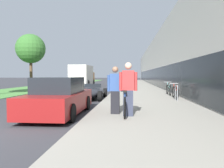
{
  "coord_description": "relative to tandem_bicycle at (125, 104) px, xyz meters",
  "views": [
    {
      "loc": [
        4.56,
        -4.76,
        1.5
      ],
      "look_at": [
        3.05,
        13.17,
        0.75
      ],
      "focal_mm": 35.0,
      "sensor_mm": 36.0,
      "label": 1
    }
  ],
  "objects": [
    {
      "name": "cruiser_bike_nearest",
      "position": [
        2.84,
        5.51,
        -0.0
      ],
      "size": [
        0.52,
        1.7,
        0.88
      ],
      "color": "black",
      "rests_on": "sidewalk_slab"
    },
    {
      "name": "sidewalk_slab",
      "position": [
        1.0,
        18.1,
        -0.43
      ],
      "size": [
        4.68,
        70.0,
        0.11
      ],
      "color": "gray",
      "rests_on": "ground"
    },
    {
      "name": "person_rider",
      "position": [
        0.1,
        -0.28,
        0.53
      ],
      "size": [
        0.62,
        0.24,
        1.81
      ],
      "color": "#33384C",
      "rests_on": "sidewalk_slab"
    },
    {
      "name": "storefront_facade",
      "position": [
        8.37,
        26.1,
        2.79
      ],
      "size": [
        10.01,
        70.0,
        6.58
      ],
      "color": "silver",
      "rests_on": "ground"
    },
    {
      "name": "lawn_strip",
      "position": [
        -10.49,
        22.1,
        -0.47
      ],
      "size": [
        5.32,
        70.0,
        0.03
      ],
      "color": "#518E42",
      "rests_on": "ground"
    },
    {
      "name": "vintage_roadster_curbside",
      "position": [
        -2.26,
        5.78,
        -0.09
      ],
      "size": [
        1.67,
        4.26,
        0.93
      ],
      "color": "black",
      "rests_on": "ground"
    },
    {
      "name": "person_bystander",
      "position": [
        -0.36,
        0.09,
        0.47
      ],
      "size": [
        0.57,
        0.23,
        1.69
      ],
      "color": "black",
      "rests_on": "sidewalk_slab"
    },
    {
      "name": "bike_rack_hoop",
      "position": [
        2.69,
        4.47,
        0.14
      ],
      "size": [
        0.05,
        0.6,
        0.84
      ],
      "color": "gray",
      "rests_on": "sidewalk_slab"
    },
    {
      "name": "street_tree_far",
      "position": [
        -9.56,
        13.05,
        3.56
      ],
      "size": [
        2.84,
        2.84,
        5.5
      ],
      "color": "brown",
      "rests_on": "ground"
    },
    {
      "name": "moving_truck",
      "position": [
        -6.19,
        21.0,
        0.9
      ],
      "size": [
        2.34,
        6.55,
        2.74
      ],
      "color": "orange",
      "rests_on": "ground"
    },
    {
      "name": "parked_sedan_curbside",
      "position": [
        -2.48,
        0.3,
        0.16
      ],
      "size": [
        1.78,
        4.17,
        1.41
      ],
      "color": "maroon",
      "rests_on": "ground"
    },
    {
      "name": "tandem_bicycle",
      "position": [
        0.0,
        0.0,
        0.0
      ],
      "size": [
        0.52,
        2.32,
        0.88
      ],
      "color": "black",
      "rests_on": "sidewalk_slab"
    },
    {
      "name": "cruiser_bike_middle",
      "position": [
        2.85,
        7.79,
        0.0
      ],
      "size": [
        0.52,
        1.83,
        0.89
      ],
      "color": "black",
      "rests_on": "sidewalk_slab"
    }
  ]
}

